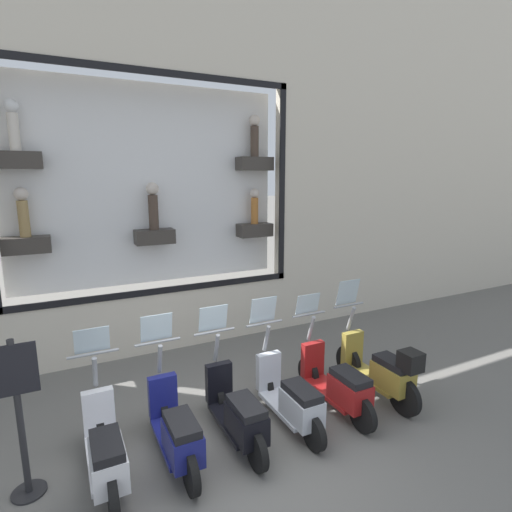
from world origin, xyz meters
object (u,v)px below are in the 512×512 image
object	(u,v)px
scooter_black_3	(237,412)
scooter_red_1	(337,384)
scooter_olive_0	(381,369)
shop_sign_post	(19,413)
scooter_white_5	(105,450)
scooter_navy_4	(176,429)
scooter_silver_2	(291,398)

from	to	relation	value
scooter_black_3	scooter_red_1	bearing A→B (deg)	-90.03
scooter_olive_0	shop_sign_post	bearing A→B (deg)	86.75
scooter_red_1	scooter_white_5	size ratio (longest dim) A/B	1.00
scooter_red_1	scooter_navy_4	world-z (taller)	scooter_navy_4
scooter_red_1	shop_sign_post	bearing A→B (deg)	86.78
scooter_olive_0	shop_sign_post	size ratio (longest dim) A/B	1.01
scooter_olive_0	shop_sign_post	distance (m)	4.84
scooter_silver_2	scooter_white_5	world-z (taller)	scooter_silver_2
scooter_navy_4	scooter_white_5	distance (m)	0.80
scooter_red_1	shop_sign_post	size ratio (longest dim) A/B	1.00
scooter_red_1	shop_sign_post	distance (m)	4.05
scooter_silver_2	scooter_navy_4	bearing A→B (deg)	89.94
scooter_olive_0	scooter_red_1	world-z (taller)	scooter_olive_0
scooter_navy_4	scooter_white_5	size ratio (longest dim) A/B	1.00
scooter_white_5	scooter_olive_0	bearing A→B (deg)	-90.67
scooter_red_1	shop_sign_post	xyz separation A→B (m)	(0.23, 4.01, 0.55)
scooter_olive_0	scooter_silver_2	world-z (taller)	scooter_olive_0
scooter_black_3	scooter_olive_0	bearing A→B (deg)	-91.16
scooter_silver_2	shop_sign_post	distance (m)	3.26
scooter_black_3	scooter_navy_4	world-z (taller)	scooter_navy_4
scooter_black_3	scooter_navy_4	size ratio (longest dim) A/B	1.00
scooter_white_5	shop_sign_post	distance (m)	0.99
scooter_black_3	shop_sign_post	distance (m)	2.47
scooter_olive_0	scooter_silver_2	bearing A→B (deg)	88.32
scooter_silver_2	scooter_white_5	bearing A→B (deg)	90.00
shop_sign_post	scooter_navy_4	bearing A→B (deg)	-98.02
scooter_silver_2	scooter_black_3	xyz separation A→B (m)	(0.00, 0.80, 0.01)
scooter_navy_4	shop_sign_post	world-z (taller)	shop_sign_post
scooter_olive_0	scooter_silver_2	size ratio (longest dim) A/B	1.01
scooter_olive_0	scooter_black_3	world-z (taller)	scooter_olive_0
scooter_silver_2	scooter_navy_4	distance (m)	1.61
scooter_olive_0	scooter_navy_4	distance (m)	3.22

